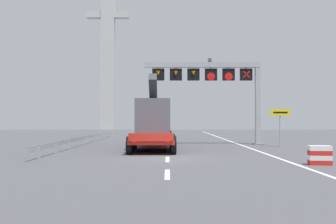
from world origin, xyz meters
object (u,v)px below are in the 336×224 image
at_px(crash_barrier_striped, 321,155).
at_px(bridge_pylon_distant, 109,35).
at_px(heavy_haul_truck_red, 156,121).
at_px(overhead_lane_gantry, 217,78).
at_px(exit_sign_yellow, 282,118).

height_order(crash_barrier_striped, bridge_pylon_distant, bridge_pylon_distant).
bearing_deg(heavy_haul_truck_red, overhead_lane_gantry, 14.94).
bearing_deg(overhead_lane_gantry, heavy_haul_truck_red, -165.06).
bearing_deg(exit_sign_yellow, heavy_haul_truck_red, 172.12).
bearing_deg(crash_barrier_striped, exit_sign_yellow, 81.94).
bearing_deg(bridge_pylon_distant, overhead_lane_gantry, -70.31).
xyz_separation_m(overhead_lane_gantry, exit_sign_yellow, (4.66, -2.73, -3.42)).
relative_size(heavy_haul_truck_red, exit_sign_yellow, 4.84).
bearing_deg(exit_sign_yellow, crash_barrier_striped, -98.06).
bearing_deg(overhead_lane_gantry, crash_barrier_striped, -77.49).
bearing_deg(bridge_pylon_distant, crash_barrier_striped, -71.89).
xyz_separation_m(exit_sign_yellow, crash_barrier_striped, (-1.58, -11.15, -1.75)).
bearing_deg(exit_sign_yellow, bridge_pylon_distant, 113.35).
height_order(heavy_haul_truck_red, exit_sign_yellow, heavy_haul_truck_red).
height_order(heavy_haul_truck_red, crash_barrier_striped, heavy_haul_truck_red).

